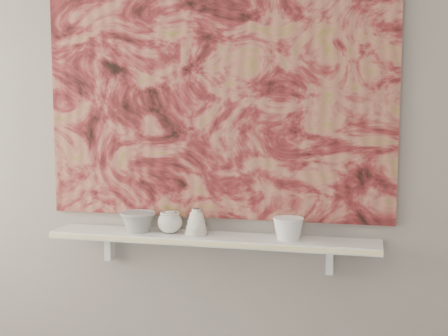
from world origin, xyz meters
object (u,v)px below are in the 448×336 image
(shelf, at_px, (212,239))
(bowl_grey, at_px, (138,221))
(painting, at_px, (216,89))
(bowl_white, at_px, (288,228))
(cup_cream, at_px, (170,222))
(bell_vessel, at_px, (196,222))

(shelf, relative_size, bowl_grey, 9.10)
(painting, xyz_separation_m, bowl_white, (0.32, -0.08, -0.56))
(painting, distance_m, cup_cream, 0.60)
(shelf, xyz_separation_m, bell_vessel, (-0.07, 0.00, 0.07))
(shelf, height_order, bell_vessel, bell_vessel)
(shelf, distance_m, painting, 0.63)
(bowl_grey, height_order, cup_cream, cup_cream)
(painting, bearing_deg, bell_vessel, -129.31)
(shelf, distance_m, cup_cream, 0.19)
(bowl_grey, xyz_separation_m, bell_vessel, (0.26, 0.00, 0.01))
(painting, distance_m, bowl_grey, 0.66)
(painting, xyz_separation_m, bell_vessel, (-0.07, -0.08, -0.55))
(shelf, height_order, bowl_grey, bowl_grey)
(cup_cream, height_order, bell_vessel, bell_vessel)
(painting, xyz_separation_m, bowl_grey, (-0.33, -0.08, -0.57))
(shelf, distance_m, bell_vessel, 0.10)
(bell_vessel, relative_size, bowl_white, 0.87)
(cup_cream, relative_size, bell_vessel, 0.95)
(bell_vessel, bearing_deg, bowl_grey, 180.00)
(bowl_grey, height_order, bowl_white, bowl_white)
(painting, distance_m, bell_vessel, 0.56)
(painting, bearing_deg, bowl_white, -13.97)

